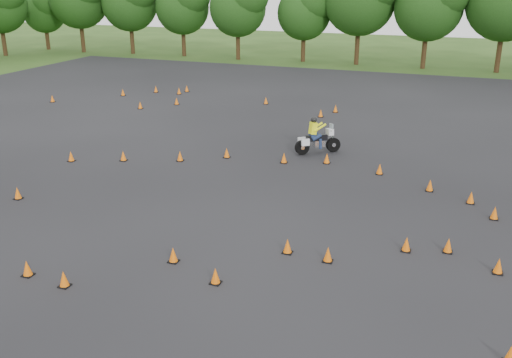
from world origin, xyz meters
The scene contains 5 objects.
ground centered at (0.00, 0.00, 0.00)m, with size 140.00×140.00×0.00m, color #2D5119.
asphalt_pad centered at (0.00, 6.00, 0.01)m, with size 62.00×62.00×0.00m, color black.
treeline centered at (2.46, 35.48, 4.71)m, with size 87.07×32.28×10.94m.
traffic_cones centered at (-0.08, 5.54, 0.23)m, with size 36.56×33.43×0.45m.
rider_yellow centered at (0.36, 11.61, 0.90)m, with size 2.31×0.71×1.78m, color #F7FB16, non-canonical shape.
Camera 1 is at (6.78, -14.19, 8.22)m, focal length 40.00 mm.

